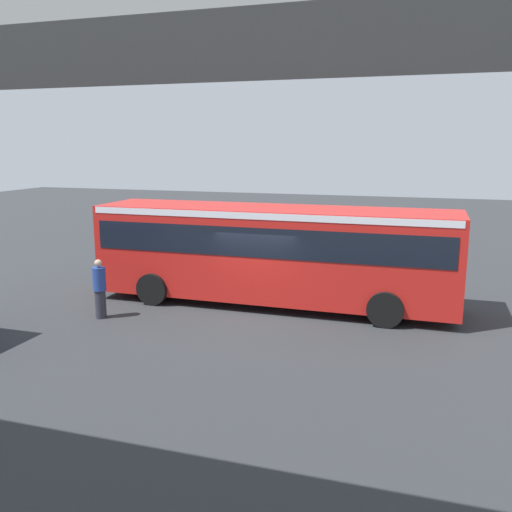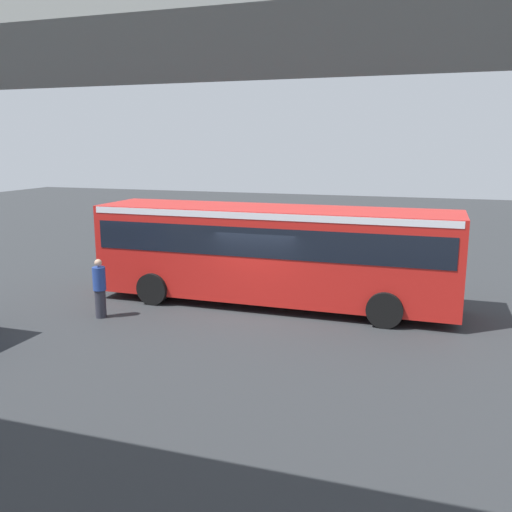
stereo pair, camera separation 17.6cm
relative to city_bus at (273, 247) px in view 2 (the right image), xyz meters
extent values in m
plane|color=#2D3033|center=(0.19, 0.87, -1.88)|extent=(80.00, 80.00, 0.00)
cube|color=red|center=(-0.01, 0.00, -0.17)|extent=(11.50, 2.55, 2.86)
cube|color=black|center=(-0.01, 0.00, 0.35)|extent=(11.04, 2.59, 0.90)
cube|color=white|center=(-0.01, 0.00, 1.15)|extent=(11.27, 2.58, 0.20)
cube|color=black|center=(5.76, 0.00, 0.18)|extent=(0.04, 2.24, 1.20)
cylinder|color=black|center=(3.67, 1.27, -1.36)|extent=(1.04, 0.30, 1.04)
cylinder|color=black|center=(3.67, -1.27, -1.36)|extent=(1.04, 0.30, 1.04)
cylinder|color=black|center=(-3.69, 1.27, -1.36)|extent=(1.04, 0.30, 1.04)
cylinder|color=black|center=(-3.69, -1.27, -1.36)|extent=(1.04, 0.30, 1.04)
cylinder|color=#2D2D38|center=(4.50, 2.98, -1.46)|extent=(0.32, 0.32, 0.85)
cylinder|color=navy|center=(4.50, 2.98, -0.68)|extent=(0.38, 0.38, 0.70)
sphere|color=tan|center=(4.50, 2.98, -0.20)|extent=(0.22, 0.22, 0.22)
cube|color=silver|center=(-3.81, -2.14, -1.88)|extent=(2.00, 0.20, 0.01)
cube|color=silver|center=(0.19, -2.14, -1.88)|extent=(2.00, 0.20, 0.01)
cube|color=silver|center=(4.19, -2.14, -1.88)|extent=(2.00, 0.20, 0.01)
camera|label=1|loc=(-4.68, 16.55, 3.24)|focal=38.36mm
camera|label=2|loc=(-4.84, 16.50, 3.24)|focal=38.36mm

